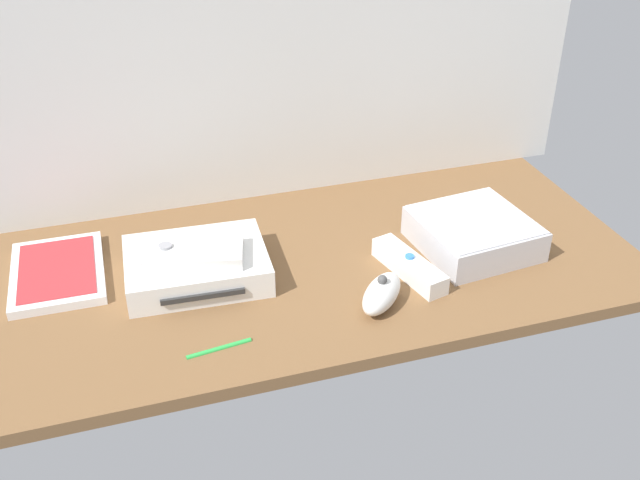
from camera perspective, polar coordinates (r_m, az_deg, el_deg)
ground_plane at (r=118.10cm, az=-0.00°, el=-2.06°), size 100.00×48.00×2.00cm
back_wall at (r=126.12cm, az=-3.47°, el=16.67°), size 110.00×1.20×64.00cm
game_console at (r=114.21cm, az=-9.39°, el=-1.93°), size 21.79×17.32×4.40cm
mini_computer at (r=122.35cm, az=11.64°, el=0.54°), size 18.70×18.70×5.30cm
game_case at (r=120.53cm, az=-19.38°, el=-2.34°), size 13.80×19.15×1.56cm
remote_wand at (r=114.66cm, az=6.81°, el=-1.96°), size 7.00×15.23×3.40cm
remote_nunchuk at (r=107.43cm, az=4.72°, el=-4.08°), size 10.00×10.35×5.10cm
remote_classic_pad at (r=111.49cm, az=-9.64°, el=-0.90°), size 15.83×11.02×2.40cm
stylus_pen at (r=101.27cm, az=-7.72°, el=-8.08°), size 9.02×1.85×0.70cm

